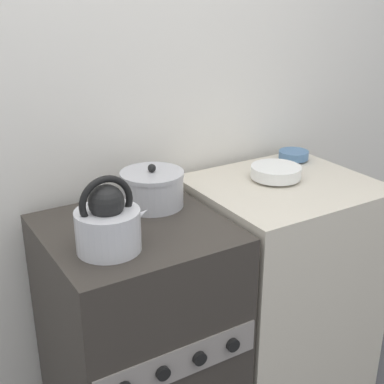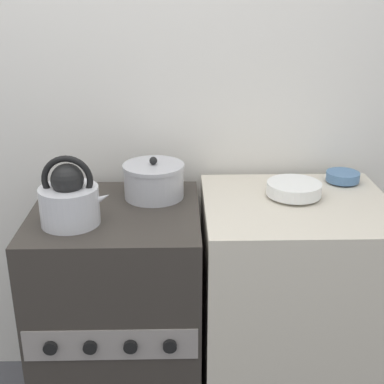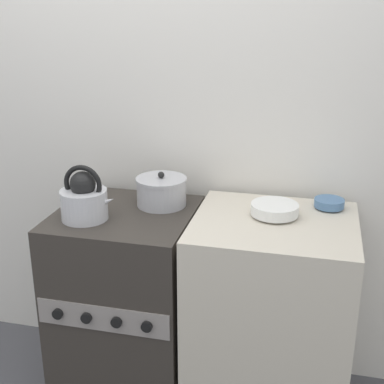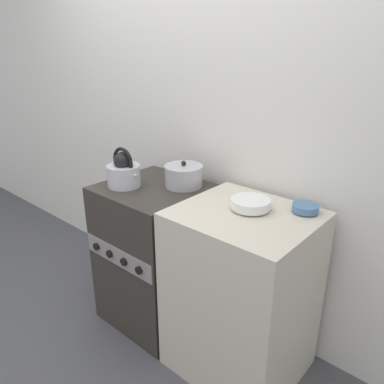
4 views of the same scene
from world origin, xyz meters
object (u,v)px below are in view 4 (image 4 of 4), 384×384
(kettle, at_px, (124,172))
(cooking_pot, at_px, (184,176))
(stove, at_px, (155,254))
(enamel_bowl, at_px, (251,204))
(small_ceramic_bowl, at_px, (305,208))

(kettle, bearing_deg, cooking_pot, 41.04)
(stove, height_order, enamel_bowl, enamel_bowl)
(cooking_pot, relative_size, enamel_bowl, 1.15)
(kettle, relative_size, small_ceramic_bowl, 1.87)
(enamel_bowl, height_order, small_ceramic_bowl, enamel_bowl)
(stove, bearing_deg, enamel_bowl, 5.43)
(enamel_bowl, relative_size, small_ceramic_bowl, 1.54)
(kettle, xyz_separation_m, enamel_bowl, (0.75, 0.16, -0.03))
(cooking_pot, distance_m, small_ceramic_bowl, 0.71)
(stove, xyz_separation_m, cooking_pot, (0.13, 0.12, 0.51))
(stove, relative_size, enamel_bowl, 4.69)
(cooking_pot, relative_size, small_ceramic_bowl, 1.77)
(cooking_pot, bearing_deg, enamel_bowl, -7.46)
(small_ceramic_bowl, bearing_deg, kettle, -162.70)
(small_ceramic_bowl, bearing_deg, cooking_pot, -173.81)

